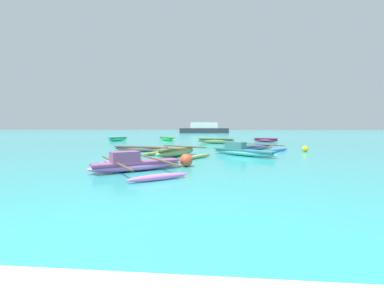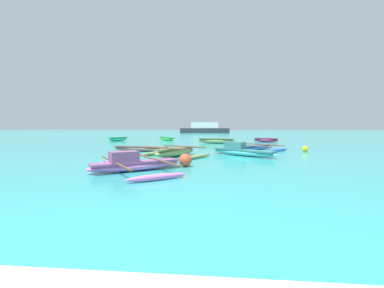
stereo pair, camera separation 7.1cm
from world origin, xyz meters
name	(u,v)px [view 2 (the right image)]	position (x,y,z in m)	size (l,w,h in m)	color
moored_boat_0	(141,149)	(-3.32, 14.86, 0.19)	(3.93, 1.14, 0.33)	#936963
moored_boat_1	(256,147)	(4.43, 16.79, 0.16)	(4.26, 4.20, 0.36)	#3873D7
moored_boat_2	(266,140)	(6.83, 25.89, 0.23)	(2.64, 1.71, 0.42)	#B0376C
moored_boat_3	(216,141)	(1.62, 23.03, 0.27)	(3.70, 1.36, 0.50)	#7FA967
moored_boat_4	(176,152)	(-0.59, 12.26, 0.25)	(3.89, 3.63, 0.53)	#9BA763
moored_boat_5	(118,139)	(-9.34, 26.27, 0.24)	(1.85, 2.47, 0.44)	#2DD99C
moored_boat_6	(241,151)	(3.00, 13.01, 0.27)	(3.56, 3.18, 0.75)	#51C7CB
moored_boat_7	(134,164)	(-1.42, 7.63, 0.25)	(4.05, 4.55, 0.74)	#E074CF
moored_boat_8	(167,139)	(-4.03, 27.66, 0.23)	(2.62, 3.73, 0.41)	#32D84E
mooring_buoy_0	(305,149)	(7.31, 15.53, 0.19)	(0.39, 0.39, 0.39)	yellow
mooring_buoy_2	(185,160)	(0.35, 8.80, 0.26)	(0.53, 0.53, 0.53)	#E54C2D
distant_ferry	(205,129)	(-1.08, 61.90, 1.07)	(11.99, 2.64, 2.64)	#2D333D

